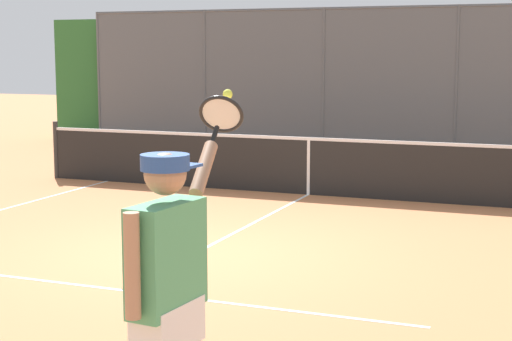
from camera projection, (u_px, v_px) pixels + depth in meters
name	position (u px, v px, depth m)	size (l,w,h in m)	color
ground_plane	(193.00, 255.00, 9.59)	(60.00, 60.00, 0.00)	#C67A4C
court_line_markings	(113.00, 296.00, 7.95)	(7.83, 10.89, 0.01)	white
fence_backdrop	(394.00, 84.00, 19.41)	(18.48, 1.37, 3.40)	#565B60
tennis_net	(309.00, 165.00, 13.57)	(10.06, 0.09, 1.07)	#2D2D2D
tennis_player	(168.00, 283.00, 4.52)	(0.38, 1.48, 2.11)	black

